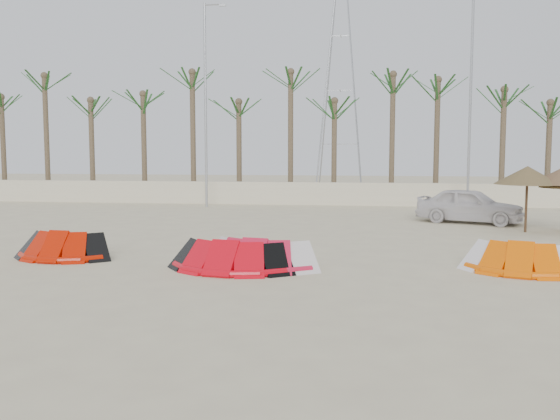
# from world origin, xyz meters

# --- Properties ---
(ground) EXTENTS (120.00, 120.00, 0.00)m
(ground) POSITION_xyz_m (0.00, 0.00, 0.00)
(ground) COLOR beige
(ground) RESTS_ON ground
(boundary_wall) EXTENTS (60.00, 0.30, 1.30)m
(boundary_wall) POSITION_xyz_m (0.00, 22.00, 0.65)
(boundary_wall) COLOR beige
(boundary_wall) RESTS_ON ground
(palm_line) EXTENTS (52.00, 4.00, 7.70)m
(palm_line) POSITION_xyz_m (0.67, 23.50, 6.44)
(palm_line) COLOR brown
(palm_line) RESTS_ON ground
(lamp_b) EXTENTS (1.25, 0.14, 11.00)m
(lamp_b) POSITION_xyz_m (-5.96, 20.00, 5.77)
(lamp_b) COLOR #A5A8AD
(lamp_b) RESTS_ON ground
(lamp_c) EXTENTS (1.25, 0.14, 11.00)m
(lamp_c) POSITION_xyz_m (8.04, 20.00, 5.77)
(lamp_c) COLOR #A5A8AD
(lamp_c) RESTS_ON ground
(pylon) EXTENTS (3.00, 3.00, 14.00)m
(pylon) POSITION_xyz_m (1.00, 28.00, 0.00)
(pylon) COLOR #A5A8AD
(pylon) RESTS_ON ground
(kite_red_left) EXTENTS (2.99, 1.68, 0.90)m
(kite_red_left) POSITION_xyz_m (-6.15, 3.84, 0.42)
(kite_red_left) COLOR #C01400
(kite_red_left) RESTS_ON ground
(kite_red_mid) EXTENTS (3.58, 2.05, 0.90)m
(kite_red_mid) POSITION_xyz_m (-0.89, 2.81, 0.42)
(kite_red_mid) COLOR red
(kite_red_mid) RESTS_ON ground
(kite_red_right) EXTENTS (3.47, 2.06, 0.90)m
(kite_red_right) POSITION_xyz_m (-0.19, 3.21, 0.42)
(kite_red_right) COLOR red
(kite_red_right) RESTS_ON ground
(kite_orange) EXTENTS (3.32, 2.27, 0.90)m
(kite_orange) POSITION_xyz_m (6.72, 3.52, 0.42)
(kite_orange) COLOR #F95D00
(kite_orange) RESTS_ON ground
(parasol_left) EXTENTS (2.50, 2.50, 2.57)m
(parasol_left) POSITION_xyz_m (8.87, 11.57, 2.21)
(parasol_left) COLOR #4C331E
(parasol_left) RESTS_ON ground
(car) EXTENTS (4.85, 3.40, 1.53)m
(car) POSITION_xyz_m (7.21, 14.34, 0.77)
(car) COLOR silver
(car) RESTS_ON ground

